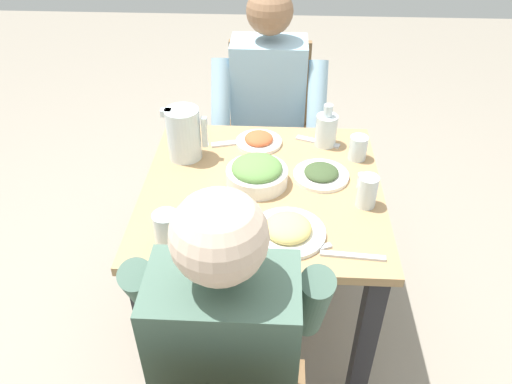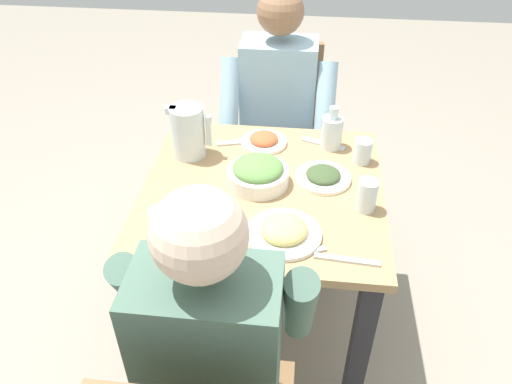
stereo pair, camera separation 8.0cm
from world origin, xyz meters
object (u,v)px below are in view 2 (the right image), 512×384
dining_table (262,217)px  diner_near (218,338)px  water_pitcher (188,131)px  salt_shaker (363,185)px  plate_dolmas (323,176)px  chair_far (280,126)px  diner_far (277,120)px  plate_rice_curry (264,140)px  salad_bowl (258,173)px  water_glass_near_left (367,195)px  water_glass_center (363,151)px  plate_fries (284,231)px  oil_carafe (332,133)px  water_glass_near_right (163,223)px

dining_table → diner_near: size_ratio=0.69×
water_pitcher → salt_shaker: (0.62, -0.16, -0.07)m
dining_table → plate_dolmas: bearing=17.6°
dining_table → chair_far: chair_far is taller
dining_table → diner_far: bearing=89.5°
chair_far → plate_rice_curry: size_ratio=5.06×
salad_bowl → water_glass_near_left: water_glass_near_left is taller
chair_far → salad_bowl: chair_far is taller
diner_far → salad_bowl: (-0.02, -0.55, 0.10)m
chair_far → water_glass_near_left: bearing=-69.1°
diner_far → water_pitcher: (-0.29, -0.40, 0.16)m
plate_dolmas → water_glass_center: 0.19m
salad_bowl → plate_rice_curry: bearing=91.2°
diner_near → diner_far: size_ratio=1.00×
diner_near → plate_rice_curry: bearing=87.9°
dining_table → plate_rice_curry: (-0.02, 0.27, 0.15)m
dining_table → plate_fries: size_ratio=3.54×
dining_table → diner_far: size_ratio=0.69×
dining_table → water_pitcher: bearing=149.2°
oil_carafe → water_glass_near_left: bearing=-73.6°
water_glass_near_right → salt_shaker: 0.66m
water_glass_center → oil_carafe: size_ratio=0.54×
plate_dolmas → salt_shaker: (0.13, -0.05, 0.01)m
water_glass_near_left → water_glass_near_right: size_ratio=1.15×
water_glass_near_left → plate_dolmas: bearing=132.6°
water_pitcher → plate_fries: size_ratio=0.84×
diner_far → water_glass_near_left: diner_far is taller
salad_bowl → plate_fries: (0.10, -0.25, -0.02)m
plate_dolmas → diner_near: bearing=-111.9°
diner_near → diner_far: (0.06, 1.15, 0.00)m
water_glass_near_left → oil_carafe: oil_carafe is taller
diner_near → salt_shaker: bearing=56.6°
plate_dolmas → water_glass_center: bearing=42.7°
dining_table → water_pitcher: 0.40m
water_glass_near_left → water_glass_near_right: bearing=-162.2°
diner_near → plate_fries: diner_near is taller
salad_bowl → oil_carafe: (0.25, 0.26, 0.01)m
plate_rice_curry → oil_carafe: bearing=2.1°
salad_bowl → oil_carafe: size_ratio=1.26×
water_glass_near_left → diner_near: bearing=-128.4°
plate_dolmas → water_pitcher: bearing=167.7°
water_pitcher → plate_rice_curry: size_ratio=1.09×
diner_far → oil_carafe: size_ratio=7.14×
chair_far → plate_rice_curry: 0.55m
water_pitcher → water_glass_near_right: bearing=-87.5°
diner_far → plate_dolmas: bearing=-69.0°
water_pitcher → water_glass_near_left: bearing=-22.1°
chair_far → salt_shaker: (0.32, -0.77, 0.23)m
water_glass_near_left → water_glass_center: water_glass_near_left is taller
dining_table → water_glass_near_left: bearing=-13.8°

